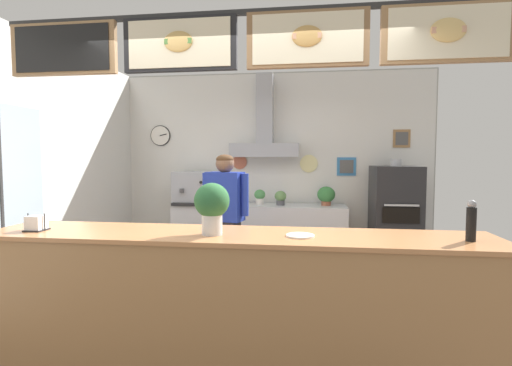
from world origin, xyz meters
name	(u,v)px	position (x,y,z in m)	size (l,w,h in m)	color
ground_plane	(246,341)	(0.00, 0.00, 0.00)	(6.40, 6.40, 0.00)	#3F3A38
back_wall_assembly	(272,162)	(-0.01, 2.50, 1.51)	(4.67, 2.97, 2.84)	#9E9E99
service_counter	(234,306)	(0.00, -0.53, 0.52)	(3.57, 0.63, 1.04)	#B77F4C
back_prep_counter	(259,236)	(-0.17, 2.27, 0.44)	(2.47, 0.56, 0.89)	silver
pizza_oven	(395,220)	(1.68, 2.14, 0.73)	(0.60, 0.69, 1.55)	#232326
shop_worker	(225,222)	(-0.37, 0.89, 0.87)	(0.53, 0.30, 1.60)	#232328
espresso_machine	(194,188)	(-1.13, 2.24, 1.12)	(0.55, 0.50, 0.47)	#A3A5AD
potted_thyme	(260,196)	(-0.17, 2.29, 1.01)	(0.16, 0.16, 0.22)	beige
potted_oregano	(280,197)	(0.13, 2.25, 1.00)	(0.17, 0.17, 0.20)	#4C4C51
potted_sage	(326,195)	(0.78, 2.31, 1.04)	(0.25, 0.25, 0.27)	#9E563D
pepper_grinder	(471,221)	(1.54, -0.57, 1.17)	(0.06, 0.06, 0.26)	black
condiment_plate	(300,236)	(0.46, -0.57, 1.04)	(0.19, 0.19, 0.01)	white
napkin_holder	(36,224)	(-1.45, -0.62, 1.09)	(0.14, 0.13, 0.13)	#262628
basil_vase	(212,206)	(-0.14, -0.59, 1.24)	(0.24, 0.24, 0.36)	silver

